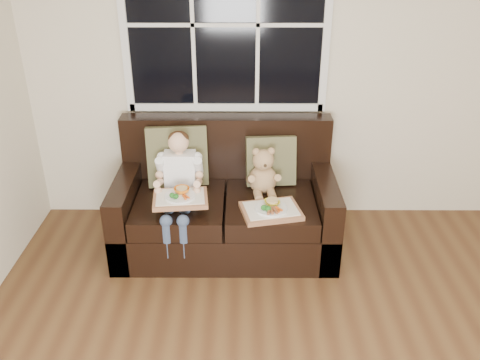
{
  "coord_description": "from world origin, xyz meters",
  "views": [
    {
      "loc": [
        -0.5,
        -1.52,
        2.35
      ],
      "look_at": [
        -0.51,
        1.85,
        0.64
      ],
      "focal_mm": 38.0,
      "sensor_mm": 36.0,
      "label": 1
    }
  ],
  "objects_px": {
    "teddy_bear": "(263,174)",
    "tray_left": "(180,197)",
    "child": "(179,178)",
    "tray_right": "(271,210)",
    "loveseat": "(226,207)"
  },
  "relations": [
    {
      "from": "tray_left",
      "to": "tray_right",
      "type": "relative_size",
      "value": 0.88
    },
    {
      "from": "loveseat",
      "to": "child",
      "type": "distance_m",
      "value": 0.48
    },
    {
      "from": "child",
      "to": "loveseat",
      "type": "bearing_deg",
      "value": 18.4
    },
    {
      "from": "child",
      "to": "tray_right",
      "type": "distance_m",
      "value": 0.74
    },
    {
      "from": "child",
      "to": "teddy_bear",
      "type": "height_order",
      "value": "child"
    },
    {
      "from": "loveseat",
      "to": "tray_right",
      "type": "distance_m",
      "value": 0.51
    },
    {
      "from": "loveseat",
      "to": "child",
      "type": "height_order",
      "value": "child"
    },
    {
      "from": "tray_right",
      "to": "child",
      "type": "bearing_deg",
      "value": 149.9
    },
    {
      "from": "child",
      "to": "tray_left",
      "type": "distance_m",
      "value": 0.21
    },
    {
      "from": "teddy_bear",
      "to": "tray_right",
      "type": "xyz_separation_m",
      "value": [
        0.05,
        -0.33,
        -0.13
      ]
    },
    {
      "from": "tray_left",
      "to": "child",
      "type": "bearing_deg",
      "value": 92.31
    },
    {
      "from": "tray_right",
      "to": "teddy_bear",
      "type": "bearing_deg",
      "value": 86.05
    },
    {
      "from": "loveseat",
      "to": "teddy_bear",
      "type": "height_order",
      "value": "loveseat"
    },
    {
      "from": "loveseat",
      "to": "child",
      "type": "relative_size",
      "value": 2.16
    },
    {
      "from": "teddy_bear",
      "to": "tray_left",
      "type": "xyz_separation_m",
      "value": [
        -0.61,
        -0.32,
        -0.03
      ]
    }
  ]
}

